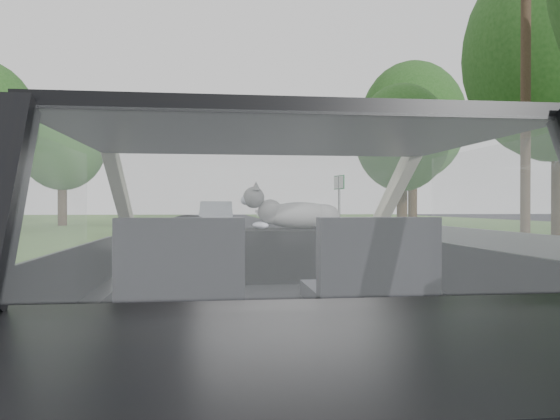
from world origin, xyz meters
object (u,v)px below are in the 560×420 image
object	(u,v)px
other_car	(216,216)
subject_car	(271,293)
cat	(300,214)
utility_pole	(526,101)
highway_sign	(339,204)

from	to	relation	value
other_car	subject_car	bearing A→B (deg)	-89.30
other_car	cat	bearing A→B (deg)	-88.64
other_car	utility_pole	xyz separation A→B (m)	(8.05, -11.28, 3.24)
cat	other_car	xyz separation A→B (m)	(-0.33, 21.56, -0.42)
other_car	utility_pole	size ratio (longest dim) A/B	0.52
other_car	utility_pole	bearing A→B (deg)	-54.01
subject_car	cat	size ratio (longest dim) A/B	6.47
highway_sign	utility_pole	distance (m)	9.41
highway_sign	utility_pole	world-z (taller)	utility_pole
utility_pole	other_car	bearing A→B (deg)	125.51
subject_car	utility_pole	bearing A→B (deg)	53.95
highway_sign	cat	bearing A→B (deg)	-115.24
utility_pole	subject_car	bearing A→B (deg)	-126.05
other_car	highway_sign	world-z (taller)	highway_sign
cat	utility_pole	distance (m)	13.16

